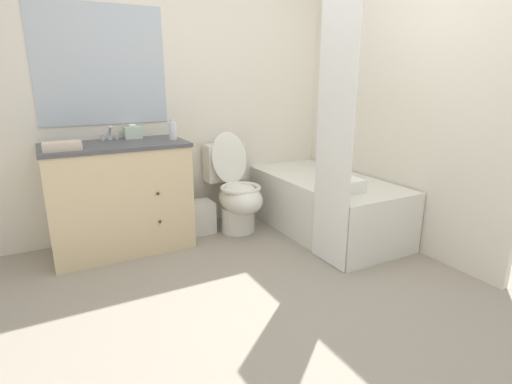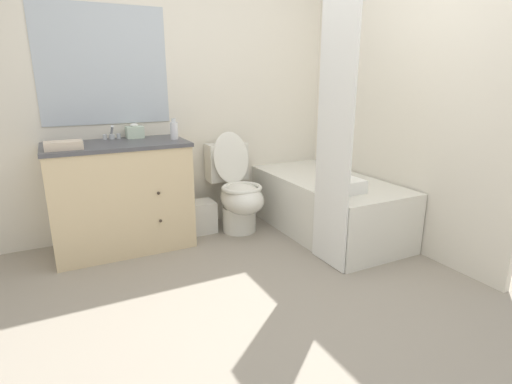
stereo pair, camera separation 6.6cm
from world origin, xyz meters
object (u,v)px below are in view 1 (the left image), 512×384
vanity_cabinet (120,196)px  bath_towel_folded (343,186)px  bathtub (325,204)px  hand_towel_folded (62,146)px  tissue_box (133,132)px  soap_dispenser (173,130)px  toilet (236,192)px  wastebasket (199,217)px  sink_faucet (110,136)px

vanity_cabinet → bath_towel_folded: bearing=-30.9°
bathtub → hand_towel_folded: (-2.08, 0.33, 0.65)m
tissue_box → soap_dispenser: size_ratio=0.83×
tissue_box → hand_towel_folded: 0.66m
soap_dispenser → vanity_cabinet: bearing=176.2°
bathtub → soap_dispenser: 1.50m
vanity_cabinet → toilet: toilet is taller
vanity_cabinet → soap_dispenser: (0.46, -0.03, 0.50)m
wastebasket → soap_dispenser: (-0.21, -0.06, 0.81)m
toilet → bathtub: bearing=-30.1°
vanity_cabinet → tissue_box: 0.55m
soap_dispenser → bath_towel_folded: (1.07, -0.89, -0.40)m
vanity_cabinet → bath_towel_folded: (1.53, -0.92, 0.11)m
toilet → tissue_box: size_ratio=6.37×
bathtub → bath_towel_folded: 0.56m
bathtub → wastebasket: (-1.04, 0.51, -0.11)m
toilet → tissue_box: 1.03m
vanity_cabinet → sink_faucet: sink_faucet is taller
toilet → bathtub: 0.82m
tissue_box → bath_towel_folded: (1.35, -1.11, -0.37)m
wastebasket → bathtub: bearing=-26.3°
bathtub → wastebasket: bearing=153.7°
sink_faucet → vanity_cabinet: bearing=-90.0°
vanity_cabinet → bath_towel_folded: 1.79m
sink_faucet → soap_dispenser: size_ratio=0.84×
vanity_cabinet → bath_towel_folded: vanity_cabinet is taller
vanity_cabinet → bathtub: 1.79m
toilet → bathtub: size_ratio=0.59×
bath_towel_folded → toilet: bearing=122.1°
hand_towel_folded → bathtub: bearing=-8.9°
toilet → tissue_box: tissue_box is taller
sink_faucet → bath_towel_folded: (1.53, -1.12, -0.36)m
bath_towel_folded → hand_towel_folded: bearing=158.2°
sink_faucet → toilet: size_ratio=0.16×
soap_dispenser → bathtub: bearing=-19.9°
bath_towel_folded → sink_faucet: bearing=143.9°
wastebasket → toilet: bearing=-17.1°
soap_dispenser → wastebasket: bearing=15.7°
sink_faucet → bath_towel_folded: bearing=-36.1°
toilet → bath_towel_folded: bearing=-57.9°
toilet → soap_dispenser: size_ratio=5.26×
bathtub → wastebasket: bathtub is taller
sink_faucet → toilet: bearing=-15.3°
toilet → sink_faucet: bearing=164.7°
toilet → wastebasket: bearing=162.9°
wastebasket → bath_towel_folded: size_ratio=0.94×
soap_dispenser → hand_towel_folded: soap_dispenser is taller
sink_faucet → tissue_box: (0.18, -0.01, 0.02)m
vanity_cabinet → tissue_box: (0.18, 0.19, 0.48)m
tissue_box → sink_faucet: bearing=176.9°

